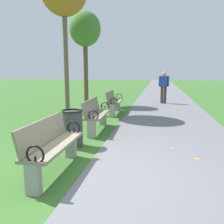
% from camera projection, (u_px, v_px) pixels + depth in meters
% --- Properties ---
extents(ground_plane, '(80.00, 80.00, 0.00)m').
position_uv_depth(ground_plane, '(82.00, 174.00, 3.90)').
color(ground_plane, '#386628').
extents(paved_walkway, '(3.16, 44.00, 0.02)m').
position_uv_depth(paved_walkway, '(162.00, 90.00, 21.00)').
color(paved_walkway, slate).
rests_on(paved_walkway, ground).
extents(park_bench_1, '(0.49, 1.60, 0.90)m').
position_uv_depth(park_bench_1, '(52.00, 145.00, 3.91)').
color(park_bench_1, gray).
rests_on(park_bench_1, ground).
extents(park_bench_2, '(0.52, 1.61, 0.90)m').
position_uv_depth(park_bench_2, '(96.00, 114.00, 6.65)').
color(park_bench_2, gray).
rests_on(park_bench_2, ground).
extents(park_bench_3, '(0.52, 1.61, 0.90)m').
position_uv_depth(park_bench_3, '(114.00, 102.00, 9.33)').
color(park_bench_3, gray).
rests_on(park_bench_3, ground).
extents(tree_2, '(1.49, 1.49, 4.46)m').
position_uv_depth(tree_2, '(85.00, 31.00, 11.19)').
color(tree_2, brown).
rests_on(tree_2, ground).
extents(pedestrian_walking, '(0.53, 0.26, 1.62)m').
position_uv_depth(pedestrian_walking, '(164.00, 86.00, 12.08)').
color(pedestrian_walking, '#3D3328').
rests_on(pedestrian_walking, paved_walkway).
extents(trash_bin, '(0.48, 0.48, 0.84)m').
position_uv_depth(trash_bin, '(73.00, 128.00, 5.28)').
color(trash_bin, '#38383D').
rests_on(trash_bin, ground).
extents(scattered_leaves, '(3.24, 6.07, 0.02)m').
position_uv_depth(scattered_leaves, '(137.00, 122.00, 7.84)').
color(scattered_leaves, '#BC842D').
rests_on(scattered_leaves, ground).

